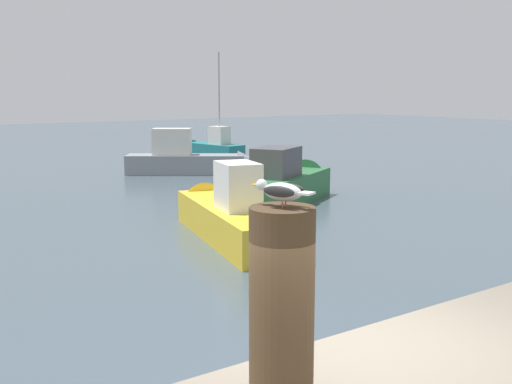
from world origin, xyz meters
The scene contains 6 objects.
mooring_post centered at (-0.75, -0.56, 2.12)m, with size 0.37×0.37×1.13m, color #4C3823.
seagull centered at (-0.75, -0.55, 2.77)m, with size 0.21×0.38×0.14m.
boat_yellow centered at (4.65, 8.67, 0.50)m, with size 2.54×5.86×1.92m.
boat_green centered at (8.50, 11.27, 0.56)m, with size 5.71×4.04×1.87m.
boat_teal centered at (12.07, 21.98, 0.53)m, with size 1.67×4.16×4.99m.
boat_grey centered at (9.21, 18.28, 0.56)m, with size 5.04×4.00×1.90m.
Camera 1 is at (-2.74, -3.17, 3.31)m, focal length 43.43 mm.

